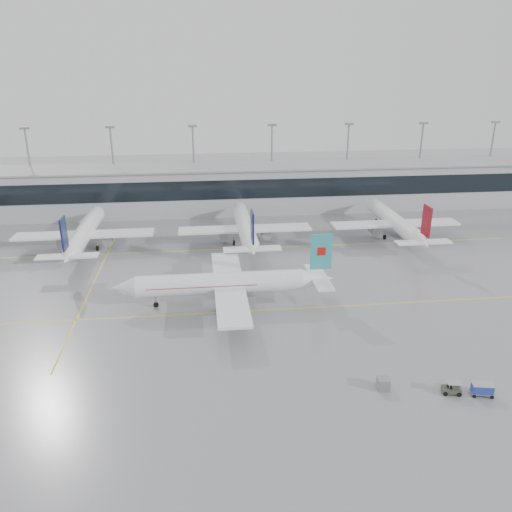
{
  "coord_description": "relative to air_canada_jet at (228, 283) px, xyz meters",
  "views": [
    {
      "loc": [
        -9.82,
        -72.75,
        37.46
      ],
      "look_at": [
        0.0,
        12.0,
        5.0
      ],
      "focal_mm": 35.0,
      "sensor_mm": 36.0,
      "label": 1
    }
  ],
  "objects": [
    {
      "name": "parked_jet_d",
      "position": [
        40.76,
        30.54,
        -0.03
      ],
      "size": [
        29.64,
        36.96,
        11.72
      ],
      "rotation": [
        0.0,
        0.0,
        1.57
      ],
      "color": "white",
      "rests_on": "ground"
    },
    {
      "name": "air_canada_jet",
      "position": [
        0.0,
        0.0,
        0.0
      ],
      "size": [
        37.07,
        29.76,
        11.76
      ],
      "rotation": [
        0.0,
        0.0,
        3.14
      ],
      "color": "white",
      "rests_on": "ground"
    },
    {
      "name": "parked_jet_b",
      "position": [
        -29.24,
        30.54,
        -0.03
      ],
      "size": [
        29.64,
        36.96,
        11.72
      ],
      "rotation": [
        0.0,
        0.0,
        1.57
      ],
      "color": "white",
      "rests_on": "ground"
    },
    {
      "name": "terminal",
      "position": [
        5.76,
        58.86,
        2.26
      ],
      "size": [
        180.0,
        15.0,
        12.0
      ],
      "primitive_type": "cube",
      "color": "#A2A2A6",
      "rests_on": "ground"
    },
    {
      "name": "taxi_line_north",
      "position": [
        5.76,
        26.86,
        -3.73
      ],
      "size": [
        120.0,
        0.25,
        0.01
      ],
      "primitive_type": "cube",
      "color": "yellow",
      "rests_on": "ground"
    },
    {
      "name": "parked_jet_c",
      "position": [
        5.76,
        30.54,
        -0.03
      ],
      "size": [
        29.64,
        36.96,
        11.72
      ],
      "rotation": [
        0.0,
        0.0,
        1.57
      ],
      "color": "white",
      "rests_on": "ground"
    },
    {
      "name": "light_masts",
      "position": [
        5.76,
        64.86,
        9.61
      ],
      "size": [
        156.4,
        1.0,
        22.6
      ],
      "color": "gray",
      "rests_on": "ground"
    },
    {
      "name": "baggage_cart",
      "position": [
        29.08,
        -28.64,
        -2.8
      ],
      "size": [
        2.83,
        1.94,
        1.6
      ],
      "rotation": [
        0.0,
        0.0,
        -0.21
      ],
      "color": "gray",
      "rests_on": "ground"
    },
    {
      "name": "terminal_roof",
      "position": [
        5.76,
        58.86,
        8.46
      ],
      "size": [
        182.0,
        16.0,
        0.4
      ],
      "primitive_type": "cube",
      "color": "gray",
      "rests_on": "ground"
    },
    {
      "name": "baggage_tug",
      "position": [
        25.56,
        -27.89,
        -3.18
      ],
      "size": [
        3.35,
        1.78,
        1.59
      ],
      "rotation": [
        0.0,
        0.0,
        -0.21
      ],
      "color": "#394034",
      "rests_on": "ground"
    },
    {
      "name": "taxi_line_main",
      "position": [
        5.76,
        -3.14,
        -3.73
      ],
      "size": [
        120.0,
        0.25,
        0.01
      ],
      "primitive_type": "cube",
      "color": "yellow",
      "rests_on": "ground"
    },
    {
      "name": "ground",
      "position": [
        5.76,
        -3.14,
        -3.74
      ],
      "size": [
        320.0,
        320.0,
        0.0
      ],
      "primitive_type": "plane",
      "color": "gray",
      "rests_on": "ground"
    },
    {
      "name": "gse_unit",
      "position": [
        17.59,
        -26.04,
        -2.99
      ],
      "size": [
        1.63,
        1.54,
        1.49
      ],
      "primitive_type": "cube",
      "rotation": [
        0.0,
        0.0,
        -0.11
      ],
      "color": "slate",
      "rests_on": "ground"
    },
    {
      "name": "terminal_glass",
      "position": [
        5.76,
        51.31,
        3.76
      ],
      "size": [
        180.0,
        0.2,
        5.0
      ],
      "primitive_type": "cube",
      "color": "black",
      "rests_on": "ground"
    },
    {
      "name": "taxi_line_cross",
      "position": [
        -24.24,
        11.86,
        -3.73
      ],
      "size": [
        0.25,
        60.0,
        0.01
      ],
      "primitive_type": "cube",
      "color": "yellow",
      "rests_on": "ground"
    }
  ]
}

